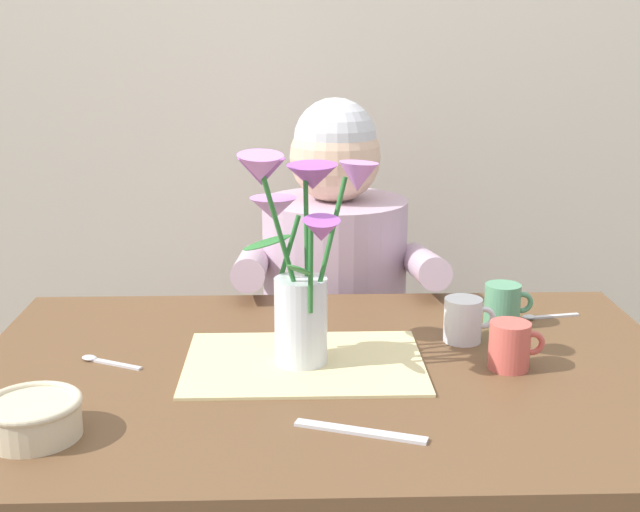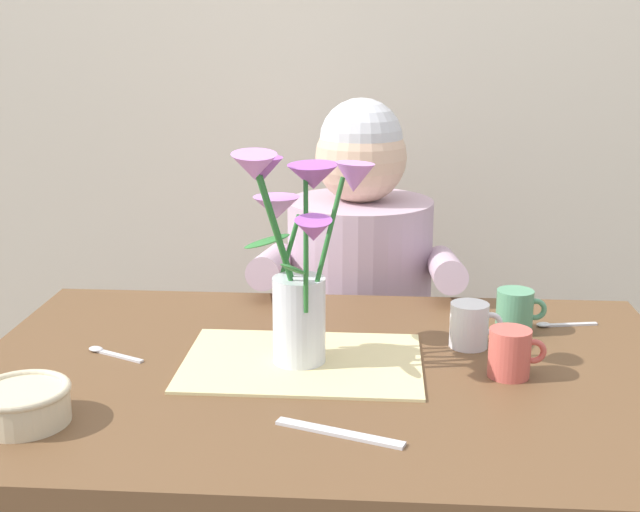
% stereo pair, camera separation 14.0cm
% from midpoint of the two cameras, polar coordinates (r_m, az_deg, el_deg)
% --- Properties ---
extents(wood_panel_backdrop, '(4.00, 0.10, 2.50)m').
position_cam_midpoint_polar(wood_panel_backdrop, '(2.35, 3.93, 14.29)').
color(wood_panel_backdrop, beige).
rests_on(wood_panel_backdrop, ground_plane).
extents(dining_table, '(1.20, 0.80, 0.74)m').
position_cam_midpoint_polar(dining_table, '(1.45, 3.23, -11.21)').
color(dining_table, brown).
rests_on(dining_table, ground_plane).
extents(seated_person, '(0.45, 0.47, 1.14)m').
position_cam_midpoint_polar(seated_person, '(2.05, 4.60, -5.56)').
color(seated_person, '#4C4C56').
rests_on(seated_person, ground_plane).
extents(striped_placemat, '(0.40, 0.28, 0.00)m').
position_cam_midpoint_polar(striped_placemat, '(1.43, 1.61, -7.25)').
color(striped_placemat, beige).
rests_on(striped_placemat, dining_table).
extents(flower_vase, '(0.23, 0.25, 0.37)m').
position_cam_midpoint_polar(flower_vase, '(1.36, 1.24, 0.34)').
color(flower_vase, silver).
rests_on(flower_vase, dining_table).
extents(ceramic_bowl, '(0.14, 0.14, 0.06)m').
position_cam_midpoint_polar(ceramic_bowl, '(1.26, -16.49, -9.61)').
color(ceramic_bowl, beige).
rests_on(ceramic_bowl, dining_table).
extents(dinner_knife, '(0.19, 0.08, 0.00)m').
position_cam_midpoint_polar(dinner_knife, '(1.20, 4.73, -11.94)').
color(dinner_knife, silver).
rests_on(dinner_knife, dining_table).
extents(tea_cup, '(0.09, 0.07, 0.08)m').
position_cam_midpoint_polar(tea_cup, '(1.62, 15.54, -3.65)').
color(tea_cup, '#569970').
rests_on(tea_cup, dining_table).
extents(coffee_cup, '(0.09, 0.07, 0.08)m').
position_cam_midpoint_polar(coffee_cup, '(1.41, 15.59, -6.40)').
color(coffee_cup, '#CC564C').
rests_on(coffee_cup, dining_table).
extents(ceramic_mug, '(0.09, 0.07, 0.08)m').
position_cam_midpoint_polar(ceramic_mug, '(1.52, 12.74, -4.63)').
color(ceramic_mug, silver).
rests_on(ceramic_mug, dining_table).
extents(spoon_0, '(0.11, 0.07, 0.01)m').
position_cam_midpoint_polar(spoon_0, '(1.49, -11.65, -6.46)').
color(spoon_0, silver).
rests_on(spoon_0, dining_table).
extents(spoon_1, '(0.12, 0.04, 0.01)m').
position_cam_midpoint_polar(spoon_1, '(1.68, 18.07, -4.48)').
color(spoon_1, silver).
rests_on(spoon_1, dining_table).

